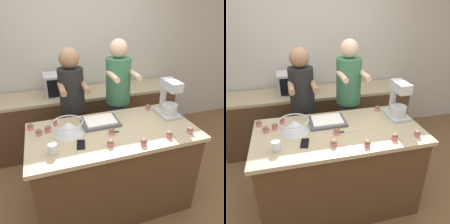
{
  "view_description": "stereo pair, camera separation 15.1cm",
  "coord_description": "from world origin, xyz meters",
  "views": [
    {
      "loc": [
        -0.6,
        -1.75,
        2.07
      ],
      "look_at": [
        0.0,
        0.04,
        1.14
      ],
      "focal_mm": 35.0,
      "sensor_mm": 36.0,
      "label": 1
    },
    {
      "loc": [
        -0.45,
        -1.79,
        2.07
      ],
      "look_at": [
        0.0,
        0.04,
        1.14
      ],
      "focal_mm": 35.0,
      "sensor_mm": 36.0,
      "label": 2
    }
  ],
  "objects": [
    {
      "name": "cupcake_9",
      "position": [
        0.17,
        -0.32,
        0.99
      ],
      "size": [
        0.06,
        0.06,
        0.06
      ],
      "color": "#D17084",
      "rests_on": "island_counter"
    },
    {
      "name": "cupcake_1",
      "position": [
        -0.04,
        -0.06,
        0.99
      ],
      "size": [
        0.06,
        0.06,
        0.06
      ],
      "color": "#D17084",
      "rests_on": "island_counter"
    },
    {
      "name": "person_left",
      "position": [
        -0.29,
        0.68,
        0.89
      ],
      "size": [
        0.31,
        0.49,
        1.66
      ],
      "color": "brown",
      "rests_on": "ground_plane"
    },
    {
      "name": "cupcake_4",
      "position": [
        -0.11,
        -0.24,
        0.99
      ],
      "size": [
        0.06,
        0.06,
        0.06
      ],
      "color": "#D17084",
      "rests_on": "island_counter"
    },
    {
      "name": "stand_mixer",
      "position": [
        0.69,
        0.13,
        1.13
      ],
      "size": [
        0.2,
        0.3,
        0.4
      ],
      "color": "#B2B7BC",
      "rests_on": "island_counter"
    },
    {
      "name": "cupcake_8",
      "position": [
        -0.61,
        0.17,
        0.99
      ],
      "size": [
        0.06,
        0.06,
        0.06
      ],
      "color": "#D17084",
      "rests_on": "island_counter"
    },
    {
      "name": "island_counter",
      "position": [
        0.0,
        0.0,
        0.48
      ],
      "size": [
        1.66,
        0.83,
        0.96
      ],
      "color": "#4C331E",
      "rests_on": "ground_plane"
    },
    {
      "name": "cupcake_0",
      "position": [
        0.54,
        0.32,
        0.99
      ],
      "size": [
        0.06,
        0.06,
        0.06
      ],
      "color": "#D17084",
      "rests_on": "island_counter"
    },
    {
      "name": "person_right",
      "position": [
        0.29,
        0.68,
        0.92
      ],
      "size": [
        0.33,
        0.49,
        1.72
      ],
      "color": "#33384C",
      "rests_on": "ground_plane"
    },
    {
      "name": "mixing_bowl",
      "position": [
        -0.43,
        0.09,
        1.02
      ],
      "size": [
        0.3,
        0.3,
        0.12
      ],
      "color": "#BCBCC1",
      "rests_on": "island_counter"
    },
    {
      "name": "back_wall",
      "position": [
        0.0,
        1.66,
        1.35
      ],
      "size": [
        10.0,
        0.06,
        2.7
      ],
      "color": "#B2ADA3",
      "rests_on": "ground_plane"
    },
    {
      "name": "microwave_oven",
      "position": [
        -0.33,
        1.31,
        1.04
      ],
      "size": [
        0.51,
        0.33,
        0.31
      ],
      "color": "#B7B7BC",
      "rests_on": "back_counter"
    },
    {
      "name": "cupcake_2",
      "position": [
        -0.54,
        0.28,
        0.99
      ],
      "size": [
        0.06,
        0.06,
        0.06
      ],
      "color": "#D17084",
      "rests_on": "island_counter"
    },
    {
      "name": "baking_tray",
      "position": [
        -0.08,
        0.18,
        0.97
      ],
      "size": [
        0.38,
        0.29,
        0.04
      ],
      "color": "#4C4C51",
      "rests_on": "island_counter"
    },
    {
      "name": "knife",
      "position": [
        0.05,
        -0.05,
        0.96
      ],
      "size": [
        0.22,
        0.03,
        0.01
      ],
      "color": "#BCBCC1",
      "rests_on": "island_counter"
    },
    {
      "name": "cell_phone",
      "position": [
        -0.35,
        -0.15,
        0.96
      ],
      "size": [
        0.1,
        0.15,
        0.01
      ],
      "color": "black",
      "rests_on": "island_counter"
    },
    {
      "name": "back_counter",
      "position": [
        0.0,
        1.31,
        0.44
      ],
      "size": [
        2.8,
        0.6,
        0.88
      ],
      "color": "#4C331E",
      "rests_on": "ground_plane"
    },
    {
      "name": "cupcake_6",
      "position": [
        0.45,
        -0.28,
        0.99
      ],
      "size": [
        0.06,
        0.06,
        0.06
      ],
      "color": "#D17084",
      "rests_on": "island_counter"
    },
    {
      "name": "cupcake_3",
      "position": [
        -0.7,
        0.14,
        0.99
      ],
      "size": [
        0.06,
        0.06,
        0.06
      ],
      "color": "#D17084",
      "rests_on": "island_counter"
    },
    {
      "name": "ground_plane",
      "position": [
        0.0,
        0.0,
        0.0
      ],
      "size": [
        16.0,
        16.0,
        0.0
      ],
      "primitive_type": "plane",
      "color": "brown"
    },
    {
      "name": "cupcake_7",
      "position": [
        -0.77,
        0.28,
        0.99
      ],
      "size": [
        0.06,
        0.06,
        0.06
      ],
      "color": "#D17084",
      "rests_on": "island_counter"
    },
    {
      "name": "cupcake_5",
      "position": [
        0.68,
        -0.28,
        0.99
      ],
      "size": [
        0.06,
        0.06,
        0.06
      ],
      "color": "#D17084",
      "rests_on": "island_counter"
    },
    {
      "name": "drinking_glass",
      "position": [
        -0.59,
        -0.2,
        1.0
      ],
      "size": [
        0.07,
        0.07,
        0.09
      ],
      "color": "silver",
      "rests_on": "island_counter"
    }
  ]
}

